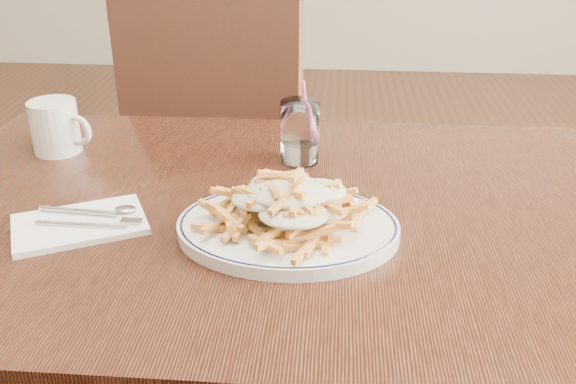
# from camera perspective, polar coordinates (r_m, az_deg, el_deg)

# --- Properties ---
(table) EXTENTS (1.20, 0.80, 0.75)m
(table) POSITION_cam_1_polar(r_m,az_deg,el_deg) (1.07, -1.42, -4.99)
(table) COLOR black
(table) RESTS_ON ground
(chair_far) EXTENTS (0.54, 0.54, 1.02)m
(chair_far) POSITION_cam_1_polar(r_m,az_deg,el_deg) (1.77, -5.56, 4.88)
(chair_far) COLOR #321910
(chair_far) RESTS_ON ground
(fries_plate) EXTENTS (0.39, 0.36, 0.02)m
(fries_plate) POSITION_cam_1_polar(r_m,az_deg,el_deg) (0.94, 0.00, -3.20)
(fries_plate) COLOR white
(fries_plate) RESTS_ON table
(loaded_fries) EXTENTS (0.27, 0.24, 0.07)m
(loaded_fries) POSITION_cam_1_polar(r_m,az_deg,el_deg) (0.92, -0.00, -0.65)
(loaded_fries) COLOR gold
(loaded_fries) RESTS_ON fries_plate
(napkin) EXTENTS (0.23, 0.20, 0.01)m
(napkin) POSITION_cam_1_polar(r_m,az_deg,el_deg) (1.01, -18.04, -2.75)
(napkin) COLOR white
(napkin) RESTS_ON table
(cutlery) EXTENTS (0.18, 0.06, 0.01)m
(cutlery) POSITION_cam_1_polar(r_m,az_deg,el_deg) (1.01, -18.01, -2.23)
(cutlery) COLOR silver
(cutlery) RESTS_ON napkin
(water_glass) EXTENTS (0.07, 0.07, 0.16)m
(water_glass) POSITION_cam_1_polar(r_m,az_deg,el_deg) (1.17, 1.08, 5.03)
(water_glass) COLOR white
(water_glass) RESTS_ON table
(coffee_mug) EXTENTS (0.12, 0.09, 0.10)m
(coffee_mug) POSITION_cam_1_polar(r_m,az_deg,el_deg) (1.29, -19.91, 5.47)
(coffee_mug) COLOR white
(coffee_mug) RESTS_ON table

